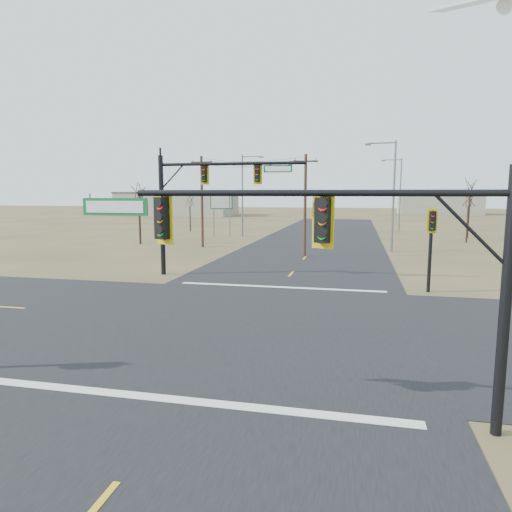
{
  "coord_description": "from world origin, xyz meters",
  "views": [
    {
      "loc": [
        4.29,
        -18.18,
        5.43
      ],
      "look_at": [
        0.02,
        1.0,
        2.73
      ],
      "focal_mm": 32.0,
      "sensor_mm": 36.0,
      "label": 1
    }
  ],
  "objects_px": {
    "pedestal_signal_ne": "(432,232)",
    "utility_pole_near": "(305,204)",
    "streetlight_c": "(244,191)",
    "utility_pole_far": "(202,200)",
    "streetlight_a": "(391,190)",
    "highway_sign": "(222,207)",
    "streetlight_b": "(399,191)",
    "bare_tree_a": "(139,192)",
    "mast_arm_far": "(202,190)",
    "bare_tree_b": "(190,200)",
    "bare_tree_c": "(469,198)",
    "bare_tree_d": "(470,187)",
    "mast_arm_near": "(318,237)"
  },
  "relations": [
    {
      "from": "mast_arm_near",
      "to": "streetlight_a",
      "type": "distance_m",
      "value": 33.65
    },
    {
      "from": "utility_pole_near",
      "to": "bare_tree_d",
      "type": "height_order",
      "value": "utility_pole_near"
    },
    {
      "from": "pedestal_signal_ne",
      "to": "utility_pole_far",
      "type": "height_order",
      "value": "utility_pole_far"
    },
    {
      "from": "utility_pole_near",
      "to": "bare_tree_a",
      "type": "xyz_separation_m",
      "value": [
        -18.46,
        6.1,
        0.98
      ]
    },
    {
      "from": "bare_tree_d",
      "to": "pedestal_signal_ne",
      "type": "bearing_deg",
      "value": -105.26
    },
    {
      "from": "streetlight_a",
      "to": "bare_tree_c",
      "type": "height_order",
      "value": "streetlight_a"
    },
    {
      "from": "streetlight_b",
      "to": "bare_tree_a",
      "type": "relative_size",
      "value": 1.48
    },
    {
      "from": "utility_pole_far",
      "to": "bare_tree_b",
      "type": "bearing_deg",
      "value": 114.36
    },
    {
      "from": "mast_arm_near",
      "to": "streetlight_b",
      "type": "xyz_separation_m",
      "value": [
        6.52,
        58.02,
        1.41
      ]
    },
    {
      "from": "utility_pole_far",
      "to": "streetlight_a",
      "type": "relative_size",
      "value": 0.9
    },
    {
      "from": "utility_pole_near",
      "to": "bare_tree_c",
      "type": "xyz_separation_m",
      "value": [
        16.32,
        15.47,
        0.42
      ]
    },
    {
      "from": "utility_pole_near",
      "to": "streetlight_b",
      "type": "distance_m",
      "value": 31.36
    },
    {
      "from": "mast_arm_far",
      "to": "pedestal_signal_ne",
      "type": "height_order",
      "value": "mast_arm_far"
    },
    {
      "from": "streetlight_c",
      "to": "bare_tree_b",
      "type": "xyz_separation_m",
      "value": [
        -9.4,
        5.59,
        -1.16
      ]
    },
    {
      "from": "mast_arm_far",
      "to": "mast_arm_near",
      "type": "bearing_deg",
      "value": -64.57
    },
    {
      "from": "streetlight_a",
      "to": "pedestal_signal_ne",
      "type": "bearing_deg",
      "value": -89.76
    },
    {
      "from": "bare_tree_a",
      "to": "mast_arm_far",
      "type": "bearing_deg",
      "value": -52.39
    },
    {
      "from": "highway_sign",
      "to": "pedestal_signal_ne",
      "type": "bearing_deg",
      "value": -72.3
    },
    {
      "from": "bare_tree_a",
      "to": "bare_tree_d",
      "type": "distance_m",
      "value": 39.37
    },
    {
      "from": "streetlight_a",
      "to": "streetlight_b",
      "type": "xyz_separation_m",
      "value": [
        2.67,
        24.62,
        0.1
      ]
    },
    {
      "from": "utility_pole_near",
      "to": "streetlight_c",
      "type": "height_order",
      "value": "streetlight_c"
    },
    {
      "from": "utility_pole_near",
      "to": "streetlight_a",
      "type": "height_order",
      "value": "streetlight_a"
    },
    {
      "from": "streetlight_a",
      "to": "bare_tree_d",
      "type": "xyz_separation_m",
      "value": [
        10.38,
        16.51,
        0.46
      ]
    },
    {
      "from": "pedestal_signal_ne",
      "to": "utility_pole_far",
      "type": "bearing_deg",
      "value": 131.55
    },
    {
      "from": "mast_arm_far",
      "to": "bare_tree_a",
      "type": "relative_size",
      "value": 1.39
    },
    {
      "from": "pedestal_signal_ne",
      "to": "streetlight_b",
      "type": "relative_size",
      "value": 0.45
    },
    {
      "from": "streetlight_b",
      "to": "bare_tree_a",
      "type": "height_order",
      "value": "streetlight_b"
    },
    {
      "from": "highway_sign",
      "to": "streetlight_b",
      "type": "height_order",
      "value": "streetlight_b"
    },
    {
      "from": "pedestal_signal_ne",
      "to": "bare_tree_d",
      "type": "xyz_separation_m",
      "value": [
        9.4,
        34.43,
        2.81
      ]
    },
    {
      "from": "pedestal_signal_ne",
      "to": "bare_tree_a",
      "type": "xyz_separation_m",
      "value": [
        -26.8,
        18.96,
        2.17
      ]
    },
    {
      "from": "bare_tree_a",
      "to": "streetlight_a",
      "type": "bearing_deg",
      "value": -2.29
    },
    {
      "from": "bare_tree_d",
      "to": "streetlight_c",
      "type": "bearing_deg",
      "value": -171.07
    },
    {
      "from": "streetlight_a",
      "to": "bare_tree_c",
      "type": "bearing_deg",
      "value": 46.34
    },
    {
      "from": "pedestal_signal_ne",
      "to": "streetlight_c",
      "type": "xyz_separation_m",
      "value": [
        -18.01,
        30.13,
        2.35
      ]
    },
    {
      "from": "pedestal_signal_ne",
      "to": "bare_tree_b",
      "type": "bearing_deg",
      "value": 121.86
    },
    {
      "from": "mast_arm_near",
      "to": "pedestal_signal_ne",
      "type": "relative_size",
      "value": 2.21
    },
    {
      "from": "streetlight_c",
      "to": "utility_pole_far",
      "type": "bearing_deg",
      "value": -88.51
    },
    {
      "from": "mast_arm_far",
      "to": "streetlight_a",
      "type": "xyz_separation_m",
      "value": [
        12.87,
        15.77,
        0.08
      ]
    },
    {
      "from": "pedestal_signal_ne",
      "to": "highway_sign",
      "type": "bearing_deg",
      "value": 119.9
    },
    {
      "from": "utility_pole_near",
      "to": "bare_tree_c",
      "type": "relative_size",
      "value": 1.37
    },
    {
      "from": "pedestal_signal_ne",
      "to": "streetlight_c",
      "type": "distance_m",
      "value": 35.18
    },
    {
      "from": "mast_arm_near",
      "to": "utility_pole_far",
      "type": "bearing_deg",
      "value": 134.86
    },
    {
      "from": "highway_sign",
      "to": "bare_tree_d",
      "type": "xyz_separation_m",
      "value": [
        30.0,
        5.59,
        2.43
      ]
    },
    {
      "from": "bare_tree_b",
      "to": "streetlight_b",
      "type": "bearing_deg",
      "value": 13.2
    },
    {
      "from": "utility_pole_near",
      "to": "streetlight_b",
      "type": "bearing_deg",
      "value": 71.33
    },
    {
      "from": "streetlight_c",
      "to": "bare_tree_d",
      "type": "distance_m",
      "value": 27.75
    },
    {
      "from": "pedestal_signal_ne",
      "to": "streetlight_a",
      "type": "relative_size",
      "value": 0.46
    },
    {
      "from": "pedestal_signal_ne",
      "to": "utility_pole_near",
      "type": "xyz_separation_m",
      "value": [
        -8.34,
        12.86,
        1.19
      ]
    },
    {
      "from": "bare_tree_a",
      "to": "bare_tree_b",
      "type": "relative_size",
      "value": 1.23
    },
    {
      "from": "bare_tree_b",
      "to": "bare_tree_d",
      "type": "height_order",
      "value": "bare_tree_d"
    }
  ]
}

